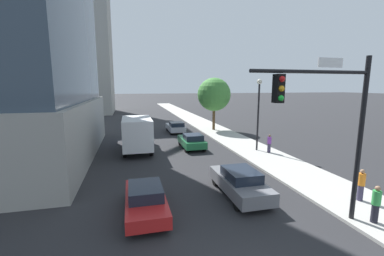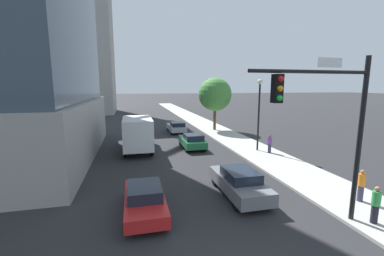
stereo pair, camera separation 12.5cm
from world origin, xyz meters
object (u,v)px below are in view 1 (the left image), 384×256
at_px(car_green, 192,141).
at_px(car_red, 146,199).
at_px(street_tree, 214,95).
at_px(car_silver, 176,127).
at_px(box_truck, 137,132).
at_px(pedestrian_orange_shirt, 361,185).
at_px(pedestrian_green_shirt, 376,204).
at_px(traffic_light_pole, 330,113).
at_px(street_lamp, 259,105).
at_px(construction_building, 71,34).
at_px(pedestrian_purple_shirt, 269,143).
at_px(car_gray, 240,182).

relative_size(car_green, car_red, 0.95).
bearing_deg(street_tree, car_green, -120.67).
xyz_separation_m(car_silver, box_truck, (-5.10, -8.33, 1.04)).
height_order(car_red, pedestrian_orange_shirt, pedestrian_orange_shirt).
distance_m(street_tree, pedestrian_green_shirt, 24.08).
xyz_separation_m(traffic_light_pole, pedestrian_green_shirt, (2.28, -0.50, -3.87)).
bearing_deg(street_lamp, car_red, -139.45).
bearing_deg(construction_building, traffic_light_pole, -69.70).
xyz_separation_m(street_tree, car_silver, (-5.15, -0.02, -4.09)).
relative_size(car_red, box_truck, 0.65).
relative_size(street_tree, car_silver, 1.52).
relative_size(construction_building, pedestrian_purple_shirt, 23.50).
relative_size(construction_building, box_truck, 5.40).
relative_size(car_green, box_truck, 0.62).
distance_m(traffic_light_pole, car_red, 8.75).
height_order(street_tree, car_green, street_tree).
bearing_deg(pedestrian_green_shirt, car_green, 105.96).
relative_size(pedestrian_orange_shirt, pedestrian_purple_shirt, 1.03).
height_order(street_tree, car_gray, street_tree).
relative_size(car_gray, pedestrian_orange_shirt, 2.89).
height_order(construction_building, pedestrian_orange_shirt, construction_building).
bearing_deg(pedestrian_orange_shirt, street_tree, 91.04).
bearing_deg(car_silver, car_green, -90.00).
bearing_deg(street_lamp, street_tree, 91.53).
bearing_deg(car_gray, street_tree, 75.25).
xyz_separation_m(car_gray, pedestrian_purple_shirt, (6.08, 7.24, 0.20)).
height_order(car_red, pedestrian_green_shirt, pedestrian_green_shirt).
bearing_deg(street_tree, car_red, -116.77).
distance_m(pedestrian_orange_shirt, pedestrian_green_shirt, 2.23).
xyz_separation_m(traffic_light_pole, car_gray, (-2.02, 3.69, -4.10)).
distance_m(construction_building, street_lamp, 46.64).
relative_size(box_truck, pedestrian_orange_shirt, 4.20).
relative_size(pedestrian_green_shirt, pedestrian_purple_shirt, 1.03).
distance_m(street_tree, car_green, 10.90).
distance_m(construction_building, pedestrian_orange_shirt, 56.68).
xyz_separation_m(street_tree, car_gray, (-5.15, -19.57, -4.05)).
xyz_separation_m(traffic_light_pole, box_truck, (-7.13, 14.92, -3.10)).
xyz_separation_m(construction_building, street_lamp, (22.30, -39.05, -12.35)).
bearing_deg(box_truck, street_lamp, -15.65).
distance_m(street_lamp, box_truck, 11.25).
distance_m(street_lamp, car_silver, 13.03).
height_order(street_tree, car_silver, street_tree).
height_order(street_tree, pedestrian_orange_shirt, street_tree).
relative_size(car_green, pedestrian_green_shirt, 2.61).
height_order(car_green, car_red, car_green).
height_order(street_tree, pedestrian_purple_shirt, street_tree).
xyz_separation_m(construction_building, pedestrian_purple_shirt, (22.93, -40.08, -15.65)).
bearing_deg(car_gray, box_truck, 114.43).
distance_m(car_silver, car_red, 20.95).
relative_size(traffic_light_pole, pedestrian_orange_shirt, 4.24).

